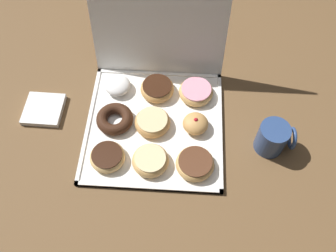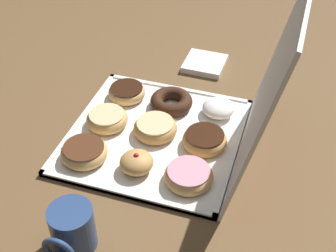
{
  "view_description": "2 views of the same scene",
  "coord_description": "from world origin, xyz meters",
  "views": [
    {
      "loc": [
        0.08,
        -0.6,
        1.0
      ],
      "look_at": [
        0.05,
        -0.03,
        0.06
      ],
      "focal_mm": 38.13,
      "sensor_mm": 36.0,
      "label": 1
    },
    {
      "loc": [
        0.85,
        0.31,
        0.81
      ],
      "look_at": [
        -0.01,
        0.03,
        0.04
      ],
      "focal_mm": 49.1,
      "sensor_mm": 36.0,
      "label": 2
    }
  ],
  "objects": [
    {
      "name": "glazed_ring_donut_1",
      "position": [
        -0.0,
        -0.13,
        0.03
      ],
      "size": [
        0.11,
        0.11,
        0.04
      ],
      "color": "tan",
      "rests_on": "donut_box"
    },
    {
      "name": "ground_plane",
      "position": [
        0.0,
        0.0,
        0.0
      ],
      "size": [
        3.0,
        3.0,
        0.0
      ],
      "primitive_type": "plane",
      "color": "brown"
    },
    {
      "name": "pink_frosted_donut_8",
      "position": [
        0.13,
        0.13,
        0.03
      ],
      "size": [
        0.12,
        0.12,
        0.04
      ],
      "color": "tan",
      "rests_on": "donut_box"
    },
    {
      "name": "powdered_filled_donut_6",
      "position": [
        -0.14,
        0.14,
        0.03
      ],
      "size": [
        0.09,
        0.09,
        0.04
      ],
      "color": "white",
      "rests_on": "donut_box"
    },
    {
      "name": "jelly_filled_donut_5",
      "position": [
        0.13,
        0.0,
        0.03
      ],
      "size": [
        0.08,
        0.08,
        0.05
      ],
      "color": "tan",
      "rests_on": "donut_box"
    },
    {
      "name": "box_lid_open",
      "position": [
        0.0,
        0.27,
        0.22
      ],
      "size": [
        0.44,
        0.1,
        0.45
      ],
      "primitive_type": "cube",
      "rotation": [
        1.37,
        0.0,
        0.0
      ],
      "color": "white",
      "rests_on": "ground"
    },
    {
      "name": "napkin_stack",
      "position": [
        -0.37,
        0.04,
        0.01
      ],
      "size": [
        0.13,
        0.13,
        0.02
      ],
      "primitive_type": "cube",
      "rotation": [
        0.0,
        0.0,
        -0.02
      ],
      "color": "white",
      "rests_on": "ground"
    },
    {
      "name": "donut_box",
      "position": [
        0.0,
        0.0,
        0.01
      ],
      "size": [
        0.44,
        0.44,
        0.01
      ],
      "color": "white",
      "rests_on": "ground"
    },
    {
      "name": "chocolate_cake_ring_donut_3",
      "position": [
        -0.13,
        0.01,
        0.03
      ],
      "size": [
        0.12,
        0.12,
        0.04
      ],
      "color": "#381E11",
      "rests_on": "donut_box"
    },
    {
      "name": "chocolate_frosted_donut_2",
      "position": [
        0.13,
        -0.14,
        0.03
      ],
      "size": [
        0.12,
        0.12,
        0.04
      ],
      "color": "tan",
      "rests_on": "donut_box"
    },
    {
      "name": "chocolate_frosted_donut_0",
      "position": [
        -0.13,
        -0.13,
        0.03
      ],
      "size": [
        0.11,
        0.11,
        0.03
      ],
      "color": "#E5B770",
      "rests_on": "donut_box"
    },
    {
      "name": "coffee_mug",
      "position": [
        0.37,
        -0.05,
        0.05
      ],
      "size": [
        0.11,
        0.09,
        0.1
      ],
      "color": "navy",
      "rests_on": "ground"
    },
    {
      "name": "glazed_ring_donut_4",
      "position": [
        -0.01,
        -0.0,
        0.03
      ],
      "size": [
        0.12,
        0.12,
        0.04
      ],
      "color": "tan",
      "rests_on": "donut_box"
    },
    {
      "name": "chocolate_frosted_donut_7",
      "position": [
        0.0,
        0.13,
        0.03
      ],
      "size": [
        0.11,
        0.11,
        0.04
      ],
      "color": "tan",
      "rests_on": "donut_box"
    }
  ]
}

